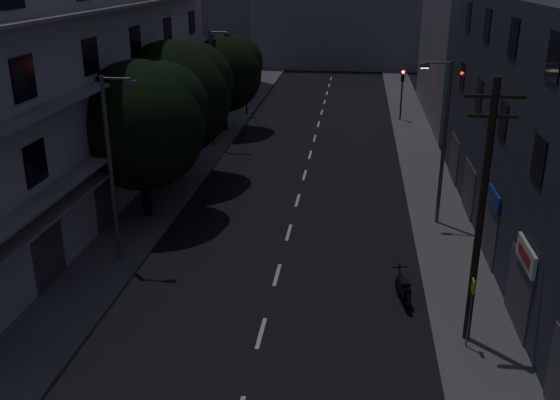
# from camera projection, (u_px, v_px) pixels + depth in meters

# --- Properties ---
(ground) EXTENTS (160.00, 160.00, 0.00)m
(ground) POSITION_uv_depth(u_px,v_px,m) (305.00, 173.00, 39.29)
(ground) COLOR black
(ground) RESTS_ON ground
(sidewalk_left) EXTENTS (3.00, 90.00, 0.15)m
(sidewalk_left) POSITION_uv_depth(u_px,v_px,m) (189.00, 167.00, 40.13)
(sidewalk_left) COLOR #565659
(sidewalk_left) RESTS_ON ground
(sidewalk_right) EXTENTS (3.00, 90.00, 0.15)m
(sidewalk_right) POSITION_uv_depth(u_px,v_px,m) (426.00, 176.00, 38.41)
(sidewalk_right) COLOR #565659
(sidewalk_right) RESTS_ON ground
(lane_markings) EXTENTS (0.15, 60.50, 0.01)m
(lane_markings) POSITION_uv_depth(u_px,v_px,m) (312.00, 146.00, 45.10)
(lane_markings) COLOR beige
(lane_markings) RESTS_ON ground
(building_left) EXTENTS (7.00, 36.00, 14.00)m
(building_left) POSITION_uv_depth(u_px,v_px,m) (61.00, 75.00, 31.70)
(building_left) COLOR #B6B6B1
(building_left) RESTS_ON ground
(building_far_left) EXTENTS (6.00, 20.00, 16.00)m
(building_far_left) POSITION_uv_depth(u_px,v_px,m) (201.00, 13.00, 59.22)
(building_far_left) COLOR slate
(building_far_left) RESTS_ON ground
(building_far_right) EXTENTS (6.00, 20.00, 13.00)m
(building_far_right) POSITION_uv_depth(u_px,v_px,m) (468.00, 40.00, 51.43)
(building_far_right) COLOR slate
(building_far_right) RESTS_ON ground
(building_far_end) EXTENTS (24.00, 8.00, 10.00)m
(building_far_end) POSITION_uv_depth(u_px,v_px,m) (336.00, 27.00, 79.35)
(building_far_end) COLOR slate
(building_far_end) RESTS_ON ground
(tree_near) EXTENTS (6.42, 6.42, 7.92)m
(tree_near) POSITION_uv_depth(u_px,v_px,m) (142.00, 120.00, 30.57)
(tree_near) COLOR black
(tree_near) RESTS_ON sidewalk_left
(tree_mid) EXTENTS (6.68, 6.68, 8.22)m
(tree_mid) POSITION_uv_depth(u_px,v_px,m) (175.00, 94.00, 36.04)
(tree_mid) COLOR black
(tree_mid) RESTS_ON sidewalk_left
(tree_far) EXTENTS (5.93, 5.93, 7.34)m
(tree_far) POSITION_uv_depth(u_px,v_px,m) (224.00, 70.00, 47.66)
(tree_far) COLOR black
(tree_far) RESTS_ON sidewalk_left
(traffic_signal_far_right) EXTENTS (0.28, 0.37, 4.10)m
(traffic_signal_far_right) POSITION_uv_depth(u_px,v_px,m) (402.00, 84.00, 51.22)
(traffic_signal_far_right) COLOR black
(traffic_signal_far_right) RESTS_ON sidewalk_right
(traffic_signal_far_left) EXTENTS (0.28, 0.37, 4.10)m
(traffic_signal_far_left) POSITION_uv_depth(u_px,v_px,m) (246.00, 80.00, 53.13)
(traffic_signal_far_left) COLOR black
(traffic_signal_far_left) RESTS_ON sidewalk_left
(street_lamp_left_near) EXTENTS (1.51, 0.25, 8.00)m
(street_lamp_left_near) POSITION_uv_depth(u_px,v_px,m) (112.00, 162.00, 25.85)
(street_lamp_left_near) COLOR slate
(street_lamp_left_near) RESTS_ON sidewalk_left
(street_lamp_right) EXTENTS (1.51, 0.25, 8.00)m
(street_lamp_right) POSITION_uv_depth(u_px,v_px,m) (442.00, 136.00, 29.79)
(street_lamp_right) COLOR #54555C
(street_lamp_right) RESTS_ON sidewalk_right
(street_lamp_left_far) EXTENTS (1.51, 0.25, 8.00)m
(street_lamp_left_far) POSITION_uv_depth(u_px,v_px,m) (213.00, 83.00, 43.18)
(street_lamp_left_far) COLOR #525459
(street_lamp_left_far) RESTS_ON sidewalk_left
(utility_pole) EXTENTS (1.80, 0.24, 9.00)m
(utility_pole) POSITION_uv_depth(u_px,v_px,m) (481.00, 211.00, 19.92)
(utility_pole) COLOR black
(utility_pole) RESTS_ON sidewalk_right
(bus_stop_sign) EXTENTS (0.06, 0.35, 2.52)m
(bus_stop_sign) POSITION_uv_depth(u_px,v_px,m) (471.00, 301.00, 20.46)
(bus_stop_sign) COLOR #595B60
(bus_stop_sign) RESTS_ON sidewalk_right
(motorcycle) EXTENTS (0.69, 2.10, 1.36)m
(motorcycle) POSITION_uv_depth(u_px,v_px,m) (403.00, 290.00, 23.94)
(motorcycle) COLOR black
(motorcycle) RESTS_ON ground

